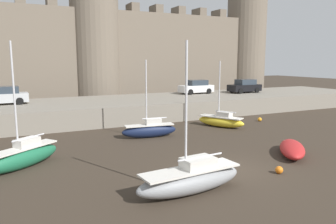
# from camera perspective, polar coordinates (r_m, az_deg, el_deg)

# --- Properties ---
(ground_plane) EXTENTS (160.00, 160.00, 0.00)m
(ground_plane) POSITION_cam_1_polar(r_m,az_deg,el_deg) (17.66, 10.66, -9.91)
(ground_plane) COLOR #382D23
(quay_road) EXTENTS (60.19, 10.00, 1.72)m
(quay_road) POSITION_cam_1_polar(r_m,az_deg,el_deg) (33.44, -7.85, 0.66)
(quay_road) COLOR gray
(quay_road) RESTS_ON ground
(castle) EXTENTS (54.97, 6.79, 19.85)m
(castle) POSITION_cam_1_polar(r_m,az_deg,el_deg) (43.82, -12.53, 11.08)
(castle) COLOR #706354
(castle) RESTS_ON ground
(rowboat_midflat_left) EXTENTS (3.65, 3.90, 0.79)m
(rowboat_midflat_left) POSITION_cam_1_polar(r_m,az_deg,el_deg) (21.19, 20.81, -5.97)
(rowboat_midflat_left) COLOR red
(rowboat_midflat_left) RESTS_ON ground
(sailboat_foreground_right) EXTENTS (4.30, 3.67, 6.64)m
(sailboat_foreground_right) POSITION_cam_1_polar(r_m,az_deg,el_deg) (19.14, -23.96, -6.99)
(sailboat_foreground_right) COLOR #1E6B47
(sailboat_foreground_right) RESTS_ON ground
(sailboat_midflat_centre) EXTENTS (3.07, 4.29, 5.60)m
(sailboat_midflat_centre) POSITION_cam_1_polar(r_m,az_deg,el_deg) (28.44, 9.22, -1.48)
(sailboat_midflat_centre) COLOR yellow
(sailboat_midflat_centre) RESTS_ON ground
(sailboat_near_channel_right) EXTENTS (5.26, 1.88, 6.47)m
(sailboat_near_channel_right) POSITION_cam_1_polar(r_m,az_deg,el_deg) (14.40, 4.02, -11.51)
(sailboat_near_channel_right) COLOR gray
(sailboat_near_channel_right) RESTS_ON ground
(sailboat_foreground_centre) EXTENTS (4.21, 1.39, 5.71)m
(sailboat_foreground_centre) POSITION_cam_1_polar(r_m,az_deg,el_deg) (24.29, -3.23, -3.07)
(sailboat_foreground_centre) COLOR #141E3D
(sailboat_foreground_centre) RESTS_ON ground
(mooring_buoy_near_channel) EXTENTS (0.39, 0.39, 0.39)m
(mooring_buoy_near_channel) POSITION_cam_1_polar(r_m,az_deg,el_deg) (17.70, 18.79, -9.53)
(mooring_buoy_near_channel) COLOR orange
(mooring_buoy_near_channel) RESTS_ON ground
(mooring_buoy_mid_mud) EXTENTS (0.37, 0.37, 0.37)m
(mooring_buoy_mid_mud) POSITION_cam_1_polar(r_m,az_deg,el_deg) (31.83, 15.68, -1.24)
(mooring_buoy_mid_mud) COLOR orange
(mooring_buoy_mid_mud) RESTS_ON ground
(car_quay_centre_west) EXTENTS (4.16, 2.00, 1.62)m
(car_quay_centre_west) POSITION_cam_1_polar(r_m,az_deg,el_deg) (33.00, -26.68, 2.53)
(car_quay_centre_west) COLOR #B2B5B7
(car_quay_centre_west) RESTS_ON quay_road
(car_quay_east) EXTENTS (4.16, 2.00, 1.62)m
(car_quay_east) POSITION_cam_1_polar(r_m,az_deg,el_deg) (41.31, 13.21, 4.38)
(car_quay_east) COLOR black
(car_quay_east) RESTS_ON quay_road
(car_quay_west) EXTENTS (4.16, 2.00, 1.62)m
(car_quay_west) POSITION_cam_1_polar(r_m,az_deg,el_deg) (39.23, 4.95, 4.35)
(car_quay_west) COLOR silver
(car_quay_west) RESTS_ON quay_road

